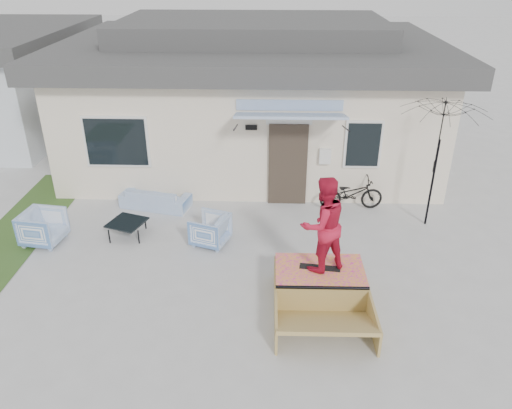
{
  "coord_description": "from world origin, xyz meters",
  "views": [
    {
      "loc": [
        0.58,
        -6.94,
        5.78
      ],
      "look_at": [
        0.3,
        1.8,
        1.3
      ],
      "focal_mm": 34.96,
      "sensor_mm": 36.0,
      "label": 1
    }
  ],
  "objects_px": {
    "skateboard": "(320,267)",
    "coffee_table": "(128,229)",
    "loveseat": "(155,195)",
    "armchair_right": "(210,228)",
    "skater": "(323,223)",
    "armchair_left": "(43,226)",
    "skate_ramp": "(319,282)",
    "bicycle": "(352,190)",
    "patio_umbrella": "(437,155)"
  },
  "relations": [
    {
      "from": "skateboard",
      "to": "coffee_table",
      "type": "bearing_deg",
      "value": 162.29
    },
    {
      "from": "loveseat",
      "to": "coffee_table",
      "type": "relative_size",
      "value": 2.37
    },
    {
      "from": "armchair_right",
      "to": "skater",
      "type": "xyz_separation_m",
      "value": [
        2.24,
        -1.7,
        1.12
      ]
    },
    {
      "from": "loveseat",
      "to": "skater",
      "type": "relative_size",
      "value": 0.95
    },
    {
      "from": "armchair_left",
      "to": "skate_ramp",
      "type": "distance_m",
      "value": 6.13
    },
    {
      "from": "bicycle",
      "to": "skate_ramp",
      "type": "xyz_separation_m",
      "value": [
        -1.07,
        -3.52,
        -0.23
      ]
    },
    {
      "from": "skate_ramp",
      "to": "skater",
      "type": "height_order",
      "value": "skater"
    },
    {
      "from": "loveseat",
      "to": "armchair_right",
      "type": "height_order",
      "value": "armchair_right"
    },
    {
      "from": "patio_umbrella",
      "to": "skater",
      "type": "height_order",
      "value": "skater"
    },
    {
      "from": "coffee_table",
      "to": "skate_ramp",
      "type": "bearing_deg",
      "value": -25.97
    },
    {
      "from": "loveseat",
      "to": "skate_ramp",
      "type": "bearing_deg",
      "value": 151.33
    },
    {
      "from": "armchair_left",
      "to": "coffee_table",
      "type": "height_order",
      "value": "armchair_left"
    },
    {
      "from": "loveseat",
      "to": "skateboard",
      "type": "bearing_deg",
      "value": 151.78
    },
    {
      "from": "coffee_table",
      "to": "armchair_left",
      "type": "bearing_deg",
      "value": -169.0
    },
    {
      "from": "coffee_table",
      "to": "bicycle",
      "type": "distance_m",
      "value": 5.43
    },
    {
      "from": "bicycle",
      "to": "skateboard",
      "type": "bearing_deg",
      "value": 157.75
    },
    {
      "from": "armchair_right",
      "to": "skateboard",
      "type": "distance_m",
      "value": 2.82
    },
    {
      "from": "patio_umbrella",
      "to": "skateboard",
      "type": "xyz_separation_m",
      "value": [
        -2.74,
        -2.73,
        -1.18
      ]
    },
    {
      "from": "armchair_left",
      "to": "skater",
      "type": "xyz_separation_m",
      "value": [
        5.89,
        -1.62,
        1.08
      ]
    },
    {
      "from": "armchair_right",
      "to": "coffee_table",
      "type": "height_order",
      "value": "armchair_right"
    },
    {
      "from": "coffee_table",
      "to": "skate_ramp",
      "type": "height_order",
      "value": "skate_ramp"
    },
    {
      "from": "armchair_left",
      "to": "skateboard",
      "type": "bearing_deg",
      "value": -97.19
    },
    {
      "from": "skater",
      "to": "armchair_right",
      "type": "bearing_deg",
      "value": -64.41
    },
    {
      "from": "coffee_table",
      "to": "loveseat",
      "type": "bearing_deg",
      "value": 76.94
    },
    {
      "from": "skater",
      "to": "skateboard",
      "type": "bearing_deg",
      "value": -53.76
    },
    {
      "from": "armchair_right",
      "to": "bicycle",
      "type": "distance_m",
      "value": 3.75
    },
    {
      "from": "loveseat",
      "to": "skate_ramp",
      "type": "relative_size",
      "value": 0.79
    },
    {
      "from": "loveseat",
      "to": "skater",
      "type": "height_order",
      "value": "skater"
    },
    {
      "from": "loveseat",
      "to": "armchair_left",
      "type": "xyz_separation_m",
      "value": [
        -2.09,
        -1.78,
        0.08
      ]
    },
    {
      "from": "patio_umbrella",
      "to": "bicycle",
      "type": "bearing_deg",
      "value": 156.34
    },
    {
      "from": "coffee_table",
      "to": "armchair_right",
      "type": "bearing_deg",
      "value": -7.86
    },
    {
      "from": "bicycle",
      "to": "skateboard",
      "type": "distance_m",
      "value": 3.63
    },
    {
      "from": "coffee_table",
      "to": "bicycle",
      "type": "xyz_separation_m",
      "value": [
        5.21,
        1.5,
        0.32
      ]
    },
    {
      "from": "loveseat",
      "to": "bicycle",
      "type": "xyz_separation_m",
      "value": [
        4.88,
        0.07,
        0.16
      ]
    },
    {
      "from": "armchair_right",
      "to": "skateboard",
      "type": "bearing_deg",
      "value": 72.1
    },
    {
      "from": "coffee_table",
      "to": "bicycle",
      "type": "height_order",
      "value": "bicycle"
    },
    {
      "from": "armchair_left",
      "to": "coffee_table",
      "type": "distance_m",
      "value": 1.8
    },
    {
      "from": "armchair_right",
      "to": "skate_ramp",
      "type": "distance_m",
      "value": 2.85
    },
    {
      "from": "armchair_left",
      "to": "bicycle",
      "type": "relative_size",
      "value": 0.53
    },
    {
      "from": "armchair_left",
      "to": "armchair_right",
      "type": "xyz_separation_m",
      "value": [
        3.65,
        0.08,
        -0.04
      ]
    },
    {
      "from": "skate_ramp",
      "to": "patio_umbrella",
      "type": "bearing_deg",
      "value": 45.14
    },
    {
      "from": "skater",
      "to": "armchair_left",
      "type": "bearing_deg",
      "value": -42.59
    },
    {
      "from": "skateboard",
      "to": "skater",
      "type": "bearing_deg",
      "value": -18.91
    },
    {
      "from": "loveseat",
      "to": "patio_umbrella",
      "type": "height_order",
      "value": "patio_umbrella"
    },
    {
      "from": "skater",
      "to": "loveseat",
      "type": "bearing_deg",
      "value": -68.96
    },
    {
      "from": "bicycle",
      "to": "skater",
      "type": "distance_m",
      "value": 3.76
    },
    {
      "from": "patio_umbrella",
      "to": "skateboard",
      "type": "height_order",
      "value": "patio_umbrella"
    },
    {
      "from": "patio_umbrella",
      "to": "skater",
      "type": "bearing_deg",
      "value": -135.08
    },
    {
      "from": "armchair_right",
      "to": "skateboard",
      "type": "relative_size",
      "value": 1.01
    },
    {
      "from": "armchair_right",
      "to": "skater",
      "type": "height_order",
      "value": "skater"
    }
  ]
}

